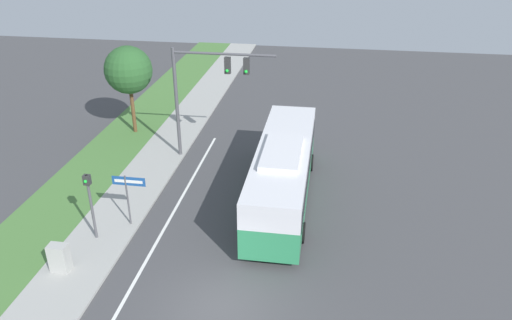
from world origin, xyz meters
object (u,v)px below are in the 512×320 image
(bus, at_px, (283,169))
(utility_cabinet, at_px, (59,258))
(signal_gantry, at_px, (205,83))
(street_sign, at_px, (128,190))
(pedestrian_signal, at_px, (90,197))

(bus, bearing_deg, utility_cabinet, -139.49)
(signal_gantry, distance_m, street_sign, 8.19)
(signal_gantry, relative_size, pedestrian_signal, 2.01)
(signal_gantry, height_order, street_sign, signal_gantry)
(utility_cabinet, bearing_deg, bus, 40.51)
(pedestrian_signal, height_order, street_sign, pedestrian_signal)
(pedestrian_signal, distance_m, street_sign, 1.76)
(bus, relative_size, street_sign, 4.22)
(utility_cabinet, bearing_deg, street_sign, 66.16)
(pedestrian_signal, xyz_separation_m, street_sign, (1.19, 1.27, -0.29))
(bus, relative_size, signal_gantry, 1.70)
(street_sign, distance_m, utility_cabinet, 4.13)
(bus, bearing_deg, street_sign, -152.75)
(pedestrian_signal, height_order, utility_cabinet, pedestrian_signal)
(signal_gantry, xyz_separation_m, pedestrian_signal, (-2.95, -8.79, -2.44))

